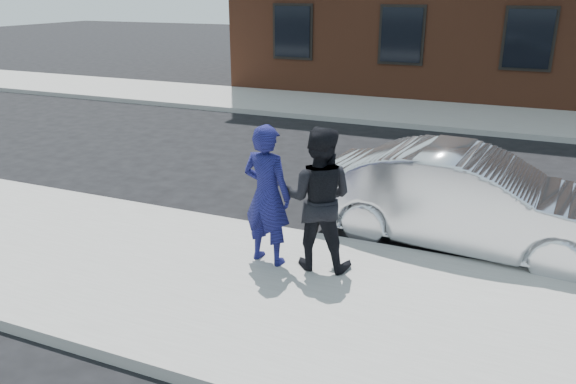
% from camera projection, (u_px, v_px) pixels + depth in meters
% --- Properties ---
extents(ground, '(100.00, 100.00, 0.00)m').
position_uv_depth(ground, '(469.00, 333.00, 6.22)').
color(ground, black).
rests_on(ground, ground).
extents(near_sidewalk, '(50.00, 3.50, 0.15)m').
position_uv_depth(near_sidewalk, '(468.00, 340.00, 5.98)').
color(near_sidewalk, gray).
rests_on(near_sidewalk, ground).
extents(near_curb, '(50.00, 0.10, 0.15)m').
position_uv_depth(near_curb, '(483.00, 267.00, 7.54)').
color(near_curb, '#999691').
rests_on(near_curb, ground).
extents(far_sidewalk, '(50.00, 3.50, 0.15)m').
position_uv_depth(far_sidewalk, '(513.00, 121.00, 15.94)').
color(far_sidewalk, gray).
rests_on(far_sidewalk, ground).
extents(far_curb, '(50.00, 0.10, 0.15)m').
position_uv_depth(far_curb, '(510.00, 135.00, 14.38)').
color(far_curb, '#999691').
rests_on(far_curb, ground).
extents(silver_sedan, '(4.54, 1.92, 1.46)m').
position_uv_depth(silver_sedan, '(469.00, 200.00, 8.09)').
color(silver_sedan, silver).
rests_on(silver_sedan, ground).
extents(man_hoodie, '(0.74, 0.57, 1.88)m').
position_uv_depth(man_hoodie, '(267.00, 195.00, 7.25)').
color(man_hoodie, navy).
rests_on(man_hoodie, near_sidewalk).
extents(man_peacoat, '(1.00, 0.82, 1.88)m').
position_uv_depth(man_peacoat, '(319.00, 199.00, 7.12)').
color(man_peacoat, black).
rests_on(man_peacoat, near_sidewalk).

